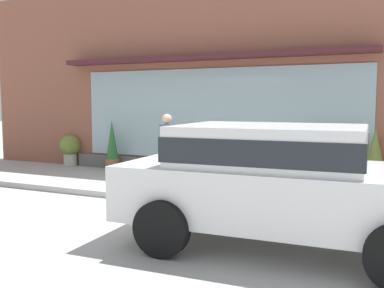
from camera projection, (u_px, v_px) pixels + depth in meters
The scene contains 13 objects.
ground_plane at pixel (144, 198), 8.36m from camera, with size 60.00×60.00×0.00m, color #B2AFA8.
curb_strip at pixel (139, 197), 8.17m from camera, with size 14.00×0.24×0.12m, color #B2B2AD.
storefront at pixel (209, 79), 11.01m from camera, with size 14.00×0.81×4.90m.
fire_hydrant at pixel (190, 168), 8.85m from camera, with size 0.40×0.37×0.96m.
pedestrian_with_handbag at pixel (168, 145), 9.32m from camera, with size 0.61×0.43×1.57m.
parked_car_white at pixel (280, 177), 5.50m from camera, with size 4.15×2.17×1.53m.
potted_plant_low_front at pixel (322, 157), 9.32m from camera, with size 0.40×0.40×1.38m.
potted_plant_window_right at pixel (375, 158), 9.29m from camera, with size 0.52×0.52×1.30m.
potted_plant_by_entrance at pixel (245, 161), 10.48m from camera, with size 0.46×0.46×0.75m.
potted_plant_corner_tall at pixel (70, 148), 12.64m from camera, with size 0.60×0.60×0.88m.
potted_plant_near_hydrant at pixel (210, 157), 10.70m from camera, with size 0.34×0.34×1.04m.
potted_plant_window_left at pixel (282, 166), 9.95m from camera, with size 0.28×0.28×0.80m.
potted_plant_doorstep at pixel (112, 146), 11.77m from camera, with size 0.36×0.36×1.33m.
Camera 1 is at (4.27, -7.09, 1.81)m, focal length 41.22 mm.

